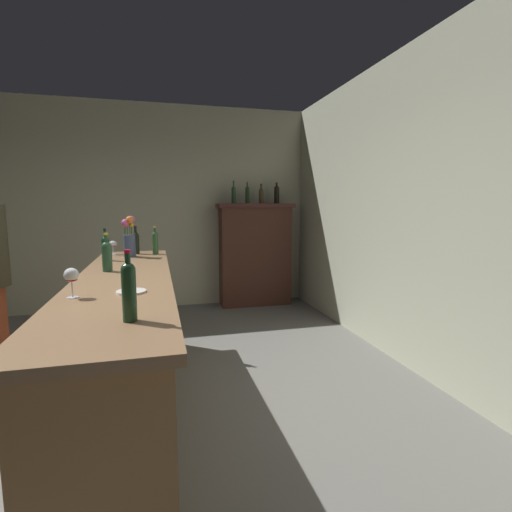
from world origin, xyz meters
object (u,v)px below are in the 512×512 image
(display_cabinet, at_px, (255,252))
(wine_glass_mid, at_px, (71,276))
(cheese_plate, at_px, (131,292))
(wine_bottle_pinot, at_px, (129,289))
(wine_bottle_chardonnay, at_px, (106,247))
(display_bottle_midright, at_px, (277,194))
(display_bottle_midleft, at_px, (247,194))
(display_bottle_center, at_px, (261,195))
(bar_counter, at_px, (127,346))
(wine_bottle_malbec, at_px, (155,242))
(display_bottle_left, at_px, (234,194))
(wine_bottle_riesling, at_px, (136,242))
(wine_glass_front, at_px, (113,245))
(wine_bottle_rose, at_px, (107,255))
(flower_arrangement, at_px, (129,237))

(display_cabinet, distance_m, wine_glass_mid, 3.93)
(cheese_plate, bearing_deg, wine_bottle_pinot, -87.05)
(wine_bottle_chardonnay, height_order, wine_glass_mid, wine_bottle_chardonnay)
(display_bottle_midright, bearing_deg, wine_bottle_pinot, -115.93)
(display_bottle_midleft, distance_m, display_bottle_center, 0.22)
(bar_counter, bearing_deg, display_cabinet, 59.11)
(wine_bottle_pinot, bearing_deg, wine_bottle_malbec, 87.43)
(bar_counter, bearing_deg, wine_bottle_pinot, -84.17)
(wine_glass_mid, xyz_separation_m, cheese_plate, (0.30, 0.05, -0.11))
(wine_bottle_pinot, bearing_deg, display_bottle_midleft, 69.72)
(display_bottle_center, height_order, display_bottle_midright, display_bottle_midright)
(wine_bottle_malbec, bearing_deg, display_bottle_left, 54.50)
(display_cabinet, bearing_deg, wine_bottle_riesling, -137.78)
(bar_counter, distance_m, wine_bottle_riesling, 1.46)
(display_bottle_midright, bearing_deg, display_cabinet, -180.00)
(display_bottle_midleft, bearing_deg, wine_glass_mid, -117.58)
(wine_bottle_pinot, height_order, wine_bottle_malbec, wine_bottle_pinot)
(wine_bottle_riesling, distance_m, wine_glass_front, 0.23)
(wine_glass_front, relative_size, display_bottle_left, 0.42)
(wine_glass_mid, bearing_deg, bar_counter, 69.94)
(display_cabinet, xyz_separation_m, wine_bottle_chardonnay, (-1.91, -1.95, 0.34))
(wine_bottle_riesling, bearing_deg, cheese_plate, -88.17)
(bar_counter, height_order, wine_bottle_malbec, wine_bottle_malbec)
(wine_bottle_chardonnay, xyz_separation_m, wine_bottle_riesling, (0.24, 0.44, 0.00))
(wine_bottle_rose, distance_m, wine_glass_mid, 0.85)
(flower_arrangement, xyz_separation_m, display_bottle_midright, (2.05, 1.74, 0.48))
(display_bottle_midright, bearing_deg, wine_bottle_riesling, -142.98)
(wine_bottle_pinot, height_order, wine_glass_front, wine_bottle_pinot)
(wine_bottle_pinot, distance_m, display_bottle_left, 4.16)
(display_cabinet, height_order, wine_glass_front, display_cabinet)
(display_bottle_center, bearing_deg, wine_bottle_pinot, -112.99)
(cheese_plate, bearing_deg, flower_arrangement, 93.82)
(display_cabinet, relative_size, wine_bottle_riesling, 5.39)
(wine_bottle_malbec, height_order, wine_glass_front, wine_bottle_malbec)
(wine_bottle_chardonnay, distance_m, display_bottle_midright, 3.02)
(wine_bottle_riesling, distance_m, flower_arrangement, 0.24)
(cheese_plate, bearing_deg, wine_bottle_rose, 105.36)
(wine_bottle_pinot, xyz_separation_m, display_bottle_midright, (1.91, 3.94, 0.53))
(wine_bottle_pinot, relative_size, wine_bottle_malbec, 1.08)
(wine_bottle_riesling, xyz_separation_m, display_bottle_midright, (2.00, 1.51, 0.55))
(wine_glass_mid, height_order, display_bottle_midright, display_bottle_midright)
(display_bottle_midright, bearing_deg, wine_glass_front, -145.81)
(display_bottle_center, bearing_deg, wine_glass_mid, -120.34)
(wine_bottle_malbec, distance_m, display_bottle_left, 2.04)
(wine_bottle_malbec, xyz_separation_m, display_bottle_midleft, (1.35, 1.60, 0.54))
(wine_glass_mid, bearing_deg, cheese_plate, 9.77)
(display_bottle_left, distance_m, display_bottle_center, 0.42)
(bar_counter, relative_size, flower_arrangement, 7.77)
(display_cabinet, distance_m, wine_bottle_malbec, 2.20)
(wine_bottle_chardonnay, height_order, cheese_plate, wine_bottle_chardonnay)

